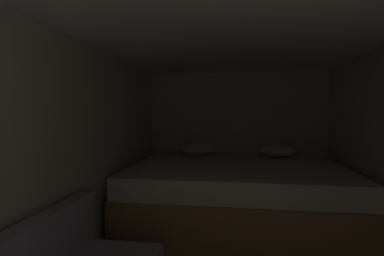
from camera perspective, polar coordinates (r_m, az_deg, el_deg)
The scene contains 4 objects.
wall_back at distance 4.64m, azimuth 8.60°, elevation -1.86°, with size 2.77×0.05×2.03m, color beige.
wall_left at distance 2.66m, azimuth -22.10°, elevation -5.81°, with size 0.05×4.66×2.03m, color beige.
ceiling_slab at distance 2.35m, azimuth 9.15°, elevation 18.89°, with size 2.77×4.66×0.05m, color white.
bed at distance 3.77m, azimuth 8.60°, elevation -12.73°, with size 2.55×1.86×0.96m.
Camera 1 is at (-0.03, -0.71, 1.42)m, focal length 27.76 mm.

